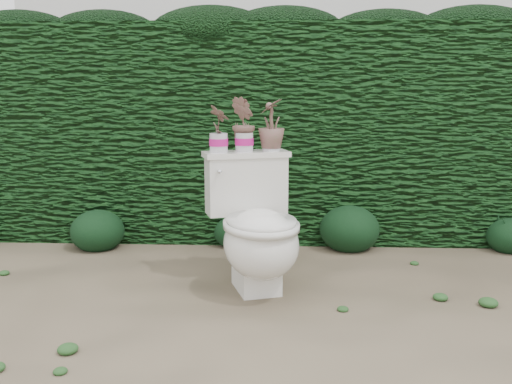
{
  "coord_description": "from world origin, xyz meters",
  "views": [
    {
      "loc": [
        -0.09,
        -2.94,
        1.15
      ],
      "look_at": [
        -0.24,
        0.3,
        0.55
      ],
      "focal_mm": 40.0,
      "sensor_mm": 36.0,
      "label": 1
    }
  ],
  "objects_px": {
    "potted_plant_left": "(218,130)",
    "potted_plant_right": "(271,126)",
    "toilet": "(257,231)",
    "potted_plant_center": "(244,125)"
  },
  "relations": [
    {
      "from": "potted_plant_left",
      "to": "toilet",
      "type": "bearing_deg",
      "value": -166.73
    },
    {
      "from": "potted_plant_left",
      "to": "potted_plant_right",
      "type": "height_order",
      "value": "potted_plant_right"
    },
    {
      "from": "potted_plant_left",
      "to": "potted_plant_center",
      "type": "relative_size",
      "value": 0.85
    },
    {
      "from": "potted_plant_left",
      "to": "potted_plant_right",
      "type": "relative_size",
      "value": 0.89
    },
    {
      "from": "toilet",
      "to": "potted_plant_center",
      "type": "bearing_deg",
      "value": 92.68
    },
    {
      "from": "toilet",
      "to": "potted_plant_left",
      "type": "relative_size",
      "value": 3.04
    },
    {
      "from": "potted_plant_right",
      "to": "toilet",
      "type": "bearing_deg",
      "value": -6.31
    },
    {
      "from": "toilet",
      "to": "potted_plant_right",
      "type": "distance_m",
      "value": 0.63
    },
    {
      "from": "toilet",
      "to": "potted_plant_right",
      "type": "height_order",
      "value": "potted_plant_right"
    },
    {
      "from": "potted_plant_center",
      "to": "potted_plant_right",
      "type": "bearing_deg",
      "value": 89.0
    }
  ]
}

